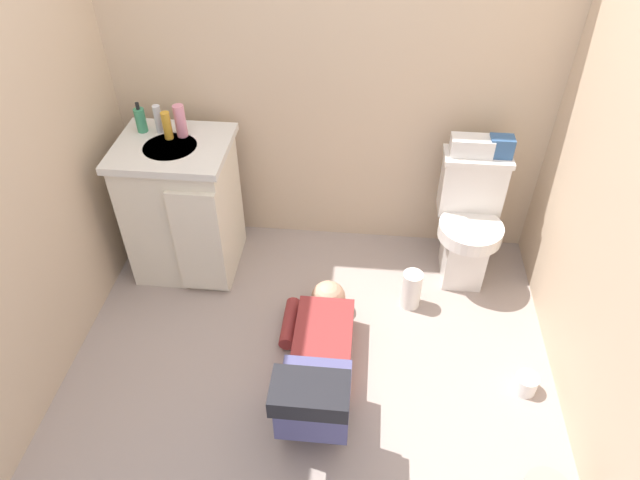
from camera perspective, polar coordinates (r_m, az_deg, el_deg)
ground_plane at (r=2.99m, az=-0.84°, el=-11.87°), size 2.93×3.02×0.04m
wall_back at (r=3.09m, az=1.16°, el=18.74°), size 2.59×0.08×2.40m
toilet at (r=3.28m, az=14.75°, el=1.84°), size 0.36×0.46×0.75m
vanity_cabinet at (r=3.28m, az=-13.64°, el=3.30°), size 0.60×0.53×0.82m
faucet at (r=3.16m, az=-14.24°, el=11.43°), size 0.02×0.02×0.10m
person_plumber at (r=2.72m, az=-0.20°, el=-12.45°), size 0.39×1.06×0.52m
tissue_box at (r=3.10m, az=15.09°, el=9.18°), size 0.22×0.11×0.10m
toiletry_bag at (r=3.13m, az=17.84°, el=8.99°), size 0.12×0.09×0.11m
soap_dispenser at (r=3.20m, az=-17.68°, el=11.51°), size 0.06×0.06×0.17m
bottle_clear at (r=3.17m, az=-16.03°, el=11.67°), size 0.04×0.04×0.15m
bottle_amber at (r=3.09m, az=-15.21°, el=11.10°), size 0.05×0.05×0.15m
bottle_pink at (r=3.09m, az=-13.94°, el=11.60°), size 0.06×0.06×0.17m
paper_towel_roll at (r=3.16m, az=9.20°, el=-4.96°), size 0.11×0.11×0.23m
toilet_paper_roll at (r=2.98m, az=20.08°, el=-13.47°), size 0.11×0.11×0.10m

